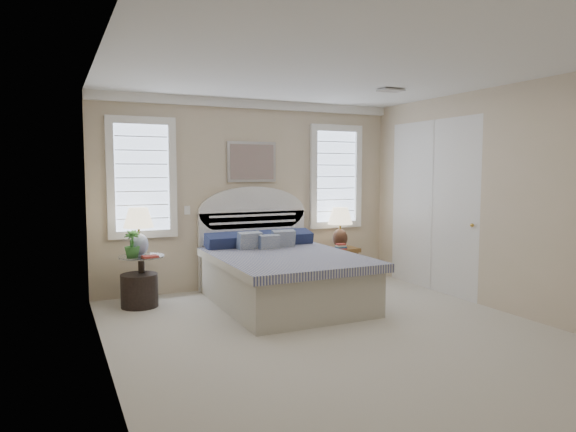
# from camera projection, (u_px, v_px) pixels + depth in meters

# --- Properties ---
(floor) EXTENTS (4.50, 5.00, 0.01)m
(floor) POSITION_uv_depth(u_px,v_px,m) (338.00, 334.00, 5.32)
(floor) COLOR beige
(floor) RESTS_ON ground
(ceiling) EXTENTS (4.50, 5.00, 0.01)m
(ceiling) POSITION_uv_depth(u_px,v_px,m) (340.00, 69.00, 5.09)
(ceiling) COLOR white
(ceiling) RESTS_ON wall_back
(wall_back) EXTENTS (4.50, 0.02, 2.70)m
(wall_back) POSITION_uv_depth(u_px,v_px,m) (251.00, 194.00, 7.46)
(wall_back) COLOR beige
(wall_back) RESTS_ON floor
(wall_left) EXTENTS (0.02, 5.00, 2.70)m
(wall_left) POSITION_uv_depth(u_px,v_px,m) (105.00, 212.00, 4.26)
(wall_left) COLOR beige
(wall_left) RESTS_ON floor
(wall_right) EXTENTS (0.02, 5.00, 2.70)m
(wall_right) POSITION_uv_depth(u_px,v_px,m) (501.00, 199.00, 6.15)
(wall_right) COLOR beige
(wall_right) RESTS_ON floor
(crown_molding) EXTENTS (4.50, 0.08, 0.12)m
(crown_molding) POSITION_uv_depth(u_px,v_px,m) (252.00, 104.00, 7.31)
(crown_molding) COLOR white
(crown_molding) RESTS_ON wall_back
(hvac_vent) EXTENTS (0.30, 0.20, 0.02)m
(hvac_vent) POSITION_uv_depth(u_px,v_px,m) (391.00, 90.00, 6.31)
(hvac_vent) COLOR #B2B2B2
(hvac_vent) RESTS_ON ceiling
(switch_plate) EXTENTS (0.08, 0.01, 0.12)m
(switch_plate) POSITION_uv_depth(u_px,v_px,m) (187.00, 210.00, 7.07)
(switch_plate) COLOR white
(switch_plate) RESTS_ON wall_back
(window_left) EXTENTS (0.90, 0.06, 1.60)m
(window_left) POSITION_uv_depth(u_px,v_px,m) (142.00, 178.00, 6.77)
(window_left) COLOR silver
(window_left) RESTS_ON wall_back
(window_right) EXTENTS (0.90, 0.06, 1.60)m
(window_right) POSITION_uv_depth(u_px,v_px,m) (335.00, 177.00, 8.01)
(window_right) COLOR silver
(window_right) RESTS_ON wall_back
(painting) EXTENTS (0.74, 0.04, 0.58)m
(painting) POSITION_uv_depth(u_px,v_px,m) (252.00, 162.00, 7.39)
(painting) COLOR silver
(painting) RESTS_ON wall_back
(closet_door) EXTENTS (0.02, 1.80, 2.40)m
(closet_door) POSITION_uv_depth(u_px,v_px,m) (432.00, 206.00, 7.24)
(closet_door) COLOR white
(closet_door) RESTS_ON floor
(bed) EXTENTS (1.72, 2.28, 1.47)m
(bed) POSITION_uv_depth(u_px,v_px,m) (280.00, 272.00, 6.61)
(bed) COLOR #BDB8A6
(bed) RESTS_ON floor
(side_table_left) EXTENTS (0.56, 0.56, 0.63)m
(side_table_left) POSITION_uv_depth(u_px,v_px,m) (142.00, 275.00, 6.45)
(side_table_left) COLOR black
(side_table_left) RESTS_ON floor
(nightstand_right) EXTENTS (0.50, 0.40, 0.53)m
(nightstand_right) POSITION_uv_depth(u_px,v_px,m) (340.00, 257.00, 7.78)
(nightstand_right) COLOR olive
(nightstand_right) RESTS_ON floor
(floor_pot) EXTENTS (0.59, 0.59, 0.41)m
(floor_pot) POSITION_uv_depth(u_px,v_px,m) (139.00, 290.00, 6.38)
(floor_pot) COLOR black
(floor_pot) RESTS_ON floor
(lamp_left) EXTENTS (0.42, 0.42, 0.61)m
(lamp_left) POSITION_uv_depth(u_px,v_px,m) (139.00, 226.00, 6.43)
(lamp_left) COLOR silver
(lamp_left) RESTS_ON side_table_left
(lamp_right) EXTENTS (0.38, 0.38, 0.62)m
(lamp_right) POSITION_uv_depth(u_px,v_px,m) (340.00, 223.00, 7.78)
(lamp_right) COLOR black
(lamp_right) RESTS_ON nightstand_right
(potted_plant) EXTENTS (0.23, 0.23, 0.34)m
(potted_plant) POSITION_uv_depth(u_px,v_px,m) (132.00, 244.00, 6.28)
(potted_plant) COLOR #326629
(potted_plant) RESTS_ON side_table_left
(books_left) EXTENTS (0.20, 0.15, 0.02)m
(books_left) POSITION_uv_depth(u_px,v_px,m) (150.00, 257.00, 6.28)
(books_left) COLOR #A33028
(books_left) RESTS_ON side_table_left
(books_right) EXTENTS (0.16, 0.12, 0.09)m
(books_right) POSITION_uv_depth(u_px,v_px,m) (341.00, 247.00, 7.59)
(books_right) COLOR #A33028
(books_right) RESTS_ON nightstand_right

